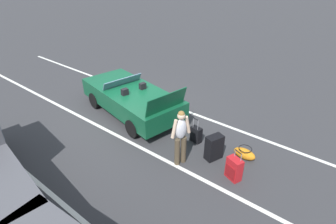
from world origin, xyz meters
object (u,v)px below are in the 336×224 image
at_px(suitcase_large_black, 214,147).
at_px(duffel_bag, 244,153).
at_px(suitcase_medium_bright, 234,169).
at_px(suitcase_small_carryon, 196,134).
at_px(convertible_car, 128,97).
at_px(traveler_person, 181,135).

xyz_separation_m(suitcase_large_black, duffel_bag, (-0.70, -0.54, -0.21)).
height_order(suitcase_medium_bright, suitcase_small_carryon, suitcase_small_carryon).
bearing_deg(suitcase_medium_bright, convertible_car, -79.36).
distance_m(duffel_bag, traveler_person, 2.00).
height_order(convertible_car, suitcase_small_carryon, convertible_car).
relative_size(suitcase_large_black, suitcase_small_carryon, 0.88).
height_order(convertible_car, suitcase_medium_bright, convertible_car).
distance_m(convertible_car, suitcase_large_black, 3.87).
relative_size(duffel_bag, traveler_person, 0.39).
relative_size(convertible_car, duffel_bag, 6.77).
bearing_deg(duffel_bag, traveler_person, 44.40).
relative_size(suitcase_large_black, duffel_bag, 1.14).
xyz_separation_m(convertible_car, suitcase_medium_bright, (-4.65, 0.86, -0.28)).
bearing_deg(suitcase_small_carryon, traveler_person, -160.63).
xyz_separation_m(suitcase_small_carryon, traveler_person, (-0.21, 1.12, 0.68)).
distance_m(convertible_car, suitcase_medium_bright, 4.73).
xyz_separation_m(duffel_bag, traveler_person, (1.32, 1.29, 0.77)).
relative_size(suitcase_large_black, suitcase_medium_bright, 0.89).
distance_m(suitcase_small_carryon, traveler_person, 1.33).
xyz_separation_m(suitcase_large_black, suitcase_medium_bright, (-0.82, 0.40, -0.06)).
bearing_deg(suitcase_small_carryon, duffel_bag, -74.82).
bearing_deg(suitcase_large_black, convertible_car, 13.58).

